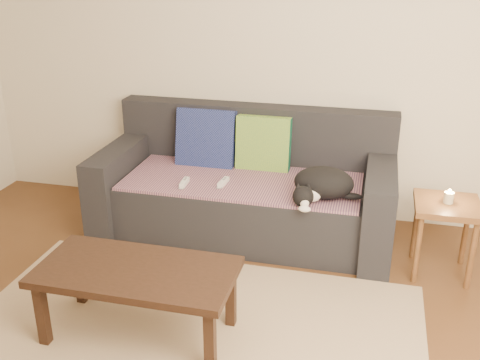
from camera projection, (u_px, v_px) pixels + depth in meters
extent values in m
cube|color=beige|center=(260.00, 45.00, 4.12)|extent=(4.50, 0.04, 2.60)
cube|color=#232328|center=(243.00, 207.00, 4.08)|extent=(1.70, 0.78, 0.42)
cube|color=#232328|center=(256.00, 134.00, 4.27)|extent=(2.10, 0.18, 0.45)
cube|color=#232328|center=(122.00, 184.00, 4.26)|extent=(0.20, 0.90, 0.60)
cube|color=#232328|center=(378.00, 210.00, 3.83)|extent=(0.20, 0.90, 0.60)
cube|color=#44284B|center=(243.00, 181.00, 3.98)|extent=(1.66, 0.74, 0.02)
cube|color=#101C48|center=(206.00, 139.00, 4.21)|extent=(0.45, 0.21, 0.46)
cube|color=#0D5840|center=(263.00, 143.00, 4.12)|extent=(0.40, 0.14, 0.41)
ellipsoid|color=black|center=(324.00, 183.00, 3.65)|extent=(0.48, 0.43, 0.21)
sphere|color=black|center=(303.00, 196.00, 3.52)|extent=(0.18, 0.18, 0.13)
sphere|color=white|center=(305.00, 203.00, 3.48)|extent=(0.07, 0.07, 0.06)
ellipsoid|color=black|center=(351.00, 196.00, 3.61)|extent=(0.16, 0.11, 0.05)
cube|color=white|center=(184.00, 183.00, 3.88)|extent=(0.05, 0.15, 0.03)
cube|color=white|center=(223.00, 182.00, 3.88)|extent=(0.05, 0.15, 0.03)
cube|color=brown|center=(448.00, 206.00, 3.48)|extent=(0.39, 0.39, 0.04)
cylinder|color=brown|center=(417.00, 250.00, 3.47)|extent=(0.04, 0.04, 0.45)
cylinder|color=brown|center=(472.00, 256.00, 3.40)|extent=(0.04, 0.04, 0.45)
cylinder|color=brown|center=(415.00, 227.00, 3.75)|extent=(0.04, 0.04, 0.45)
cylinder|color=brown|center=(465.00, 232.00, 3.68)|extent=(0.04, 0.04, 0.45)
cylinder|color=beige|center=(449.00, 198.00, 3.46)|extent=(0.06, 0.06, 0.07)
sphere|color=#FFBF59|center=(450.00, 191.00, 3.44)|extent=(0.02, 0.02, 0.02)
cube|color=tan|center=(183.00, 348.00, 2.94)|extent=(2.50, 1.80, 0.01)
cube|color=black|center=(136.00, 272.00, 2.91)|extent=(1.04, 0.52, 0.04)
cube|color=black|center=(42.00, 315.00, 2.92)|extent=(0.05, 0.05, 0.37)
cube|color=black|center=(210.00, 342.00, 2.71)|extent=(0.05, 0.05, 0.37)
cube|color=black|center=(80.00, 275.00, 3.27)|extent=(0.05, 0.05, 0.37)
cube|color=black|center=(231.00, 297.00, 3.07)|extent=(0.05, 0.05, 0.37)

